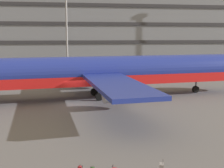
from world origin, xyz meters
The scene contains 4 objects.
ground_plane centered at (0.00, 0.00, 0.00)m, with size 600.00×600.00×0.00m, color #5B5B60.
terminal_structure centered at (0.00, 43.10, 8.09)m, with size 145.12×19.03×16.17m.
airliner centered at (3.30, 2.58, 3.09)m, with size 37.61×30.48×10.30m.
light_mast_left centered at (-0.86, 29.19, 13.00)m, with size 1.80×0.50×22.59m.
Camera 1 is at (-0.95, -31.46, 7.40)m, focal length 46.30 mm.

